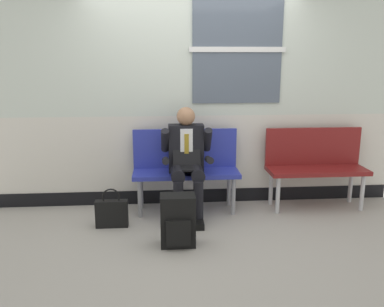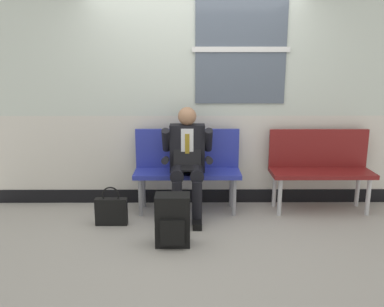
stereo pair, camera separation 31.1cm
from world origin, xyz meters
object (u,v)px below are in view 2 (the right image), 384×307
Objects in this scene: backpack at (173,221)px; handbag at (111,211)px; person_seated at (187,159)px; bench_empty at (320,164)px; bench_with_person at (187,164)px.

backpack is 0.85m from handbag.
person_seated is 0.89m from backpack.
bench_empty is 2.48m from handbag.
person_seated reaches higher than handbag.
backpack is at bearing -100.15° from person_seated.
person_seated reaches higher than bench_empty.
bench_with_person is at bearing 90.00° from person_seated.
person_seated is 2.44× the size of backpack.
bench_with_person is 1.04m from handbag.
backpack is 1.18× the size of handbag.
bench_with_person is 0.99× the size of person_seated.
bench_with_person is at bearing 81.94° from backpack.
backpack is (-0.14, -0.77, -0.41)m from person_seated.
bench_empty is 0.95× the size of person_seated.
bench_with_person is 2.43× the size of backpack.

